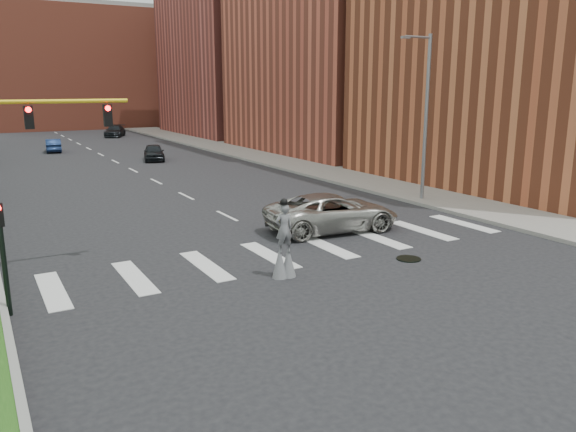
{
  "coord_description": "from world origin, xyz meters",
  "views": [
    {
      "loc": [
        -10.77,
        -17.17,
        6.26
      ],
      "look_at": [
        -1.0,
        0.06,
        1.7
      ],
      "focal_mm": 35.0,
      "sensor_mm": 36.0,
      "label": 1
    }
  ],
  "objects": [
    {
      "name": "secondary_signal",
      "position": [
        -10.3,
        -0.5,
        1.95
      ],
      "size": [
        0.25,
        0.21,
        3.23
      ],
      "color": "black",
      "rests_on": "ground"
    },
    {
      "name": "manhole",
      "position": [
        3.0,
        -2.0,
        0.02
      ],
      "size": [
        0.9,
        0.9,
        0.04
      ],
      "primitive_type": "cylinder",
      "color": "black",
      "rests_on": "ground"
    },
    {
      "name": "car_mid",
      "position": [
        -3.58,
        42.56,
        0.64
      ],
      "size": [
        1.72,
        4.02,
        1.29
      ],
      "primitive_type": "imported",
      "rotation": [
        0.0,
        0.0,
        3.05
      ],
      "color": "navy",
      "rests_on": "ground"
    },
    {
      "name": "building_near",
      "position": [
        22.0,
        8.0,
        11.0
      ],
      "size": [
        16.0,
        20.0,
        22.0
      ],
      "primitive_type": "cube",
      "color": "#9D482A",
      "rests_on": "ground"
    },
    {
      "name": "building_backdrop",
      "position": [
        6.0,
        78.0,
        9.0
      ],
      "size": [
        26.0,
        14.0,
        18.0
      ],
      "primitive_type": "cube",
      "color": "#A84A34",
      "rests_on": "ground"
    },
    {
      "name": "sidewalk_right",
      "position": [
        12.5,
        25.0,
        0.09
      ],
      "size": [
        5.0,
        90.0,
        0.18
      ],
      "primitive_type": "cube",
      "color": "gray",
      "rests_on": "ground"
    },
    {
      "name": "suv_crossing",
      "position": [
        2.93,
        3.0,
        0.84
      ],
      "size": [
        6.27,
        3.4,
        1.67
      ],
      "primitive_type": "imported",
      "rotation": [
        0.0,
        0.0,
        1.46
      ],
      "color": "#A6A49D",
      "rests_on": "ground"
    },
    {
      "name": "building_far",
      "position": [
        22.0,
        54.0,
        10.0
      ],
      "size": [
        16.0,
        22.0,
        20.0
      ],
      "primitive_type": "cube",
      "color": "#974138",
      "rests_on": "ground"
    },
    {
      "name": "streetlight",
      "position": [
        10.9,
        6.0,
        4.9
      ],
      "size": [
        2.05,
        0.2,
        9.0
      ],
      "color": "slate",
      "rests_on": "ground"
    },
    {
      "name": "stilt_performer",
      "position": [
        -2.01,
        -1.44,
        1.04
      ],
      "size": [
        0.84,
        0.54,
        2.71
      ],
      "rotation": [
        0.0,
        0.0,
        3.07
      ],
      "color": "#312213",
      "rests_on": "ground"
    },
    {
      "name": "car_near",
      "position": [
        3.16,
        31.14,
        0.71
      ],
      "size": [
        2.64,
        4.44,
        1.42
      ],
      "primitive_type": "imported",
      "rotation": [
        0.0,
        0.0,
        -0.25
      ],
      "color": "black",
      "rests_on": "ground"
    },
    {
      "name": "building_mid",
      "position": [
        22.0,
        30.0,
        12.0
      ],
      "size": [
        16.0,
        22.0,
        24.0
      ],
      "primitive_type": "cube",
      "color": "#A84A34",
      "rests_on": "ground"
    },
    {
      "name": "car_far",
      "position": [
        5.76,
        57.28,
        0.73
      ],
      "size": [
        3.91,
        5.43,
        1.46
      ],
      "primitive_type": "imported",
      "rotation": [
        0.0,
        0.0,
        -0.42
      ],
      "color": "black",
      "rests_on": "ground"
    },
    {
      "name": "ground_plane",
      "position": [
        0.0,
        0.0,
        0.0
      ],
      "size": [
        160.0,
        160.0,
        0.0
      ],
      "primitive_type": "plane",
      "color": "black",
      "rests_on": "ground"
    },
    {
      "name": "traffic_signal",
      "position": [
        -9.78,
        3.0,
        4.15
      ],
      "size": [
        5.3,
        0.23,
        6.2
      ],
      "color": "black",
      "rests_on": "ground"
    }
  ]
}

